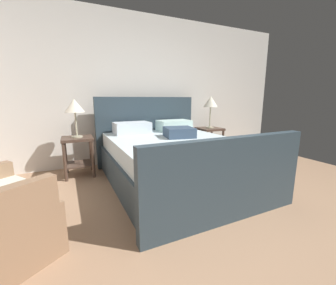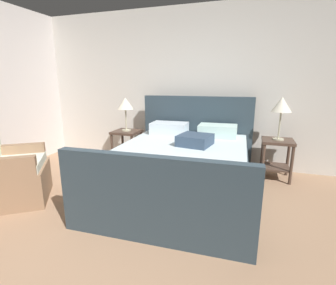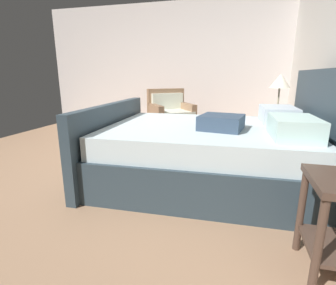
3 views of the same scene
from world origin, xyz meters
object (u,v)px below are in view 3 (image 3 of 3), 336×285
at_px(nightstand_left, 275,128).
at_px(armchair, 171,119).
at_px(bed, 210,150).
at_px(table_lamp_left, 280,82).

xyz_separation_m(nightstand_left, armchair, (-0.69, -1.74, -0.06)).
height_order(nightstand_left, armchair, armchair).
xyz_separation_m(bed, armchair, (-1.91, -0.93, -0.00)).
xyz_separation_m(table_lamp_left, armchair, (-0.69, -1.74, -0.70)).
bearing_deg(armchair, table_lamp_left, 68.42).
xyz_separation_m(nightstand_left, table_lamp_left, (-0.00, 0.00, 0.65)).
relative_size(bed, armchair, 2.32).
distance_m(table_lamp_left, armchair, 2.00).
bearing_deg(bed, armchair, -154.00).
bearing_deg(table_lamp_left, armchair, -111.58).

